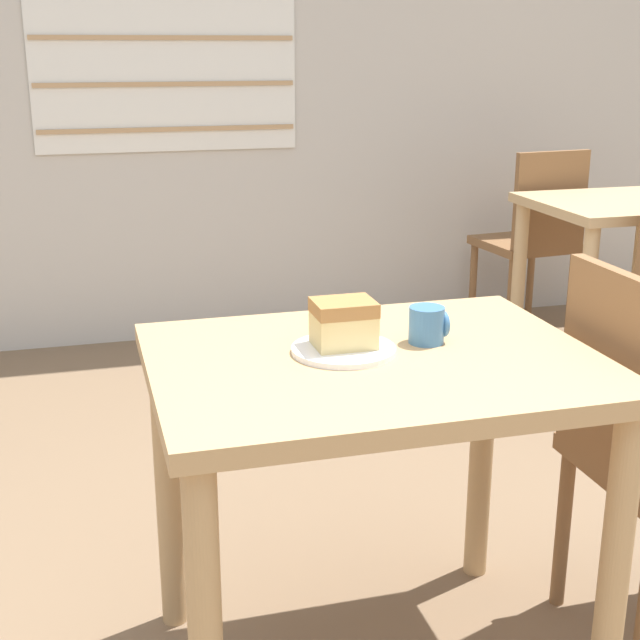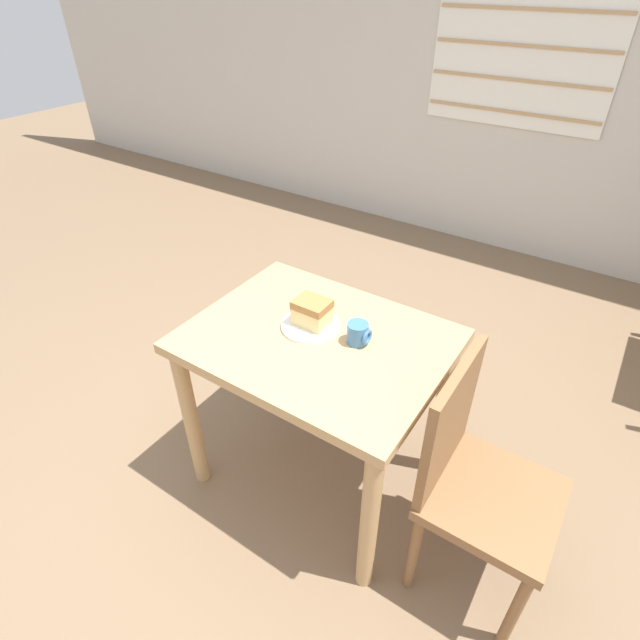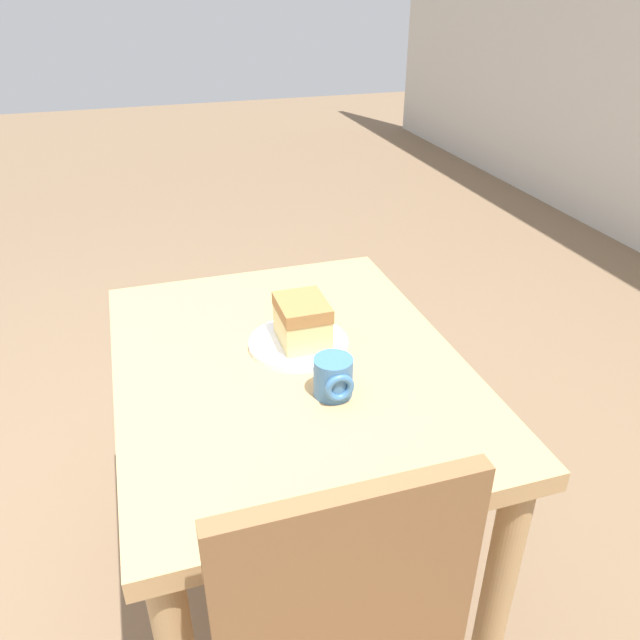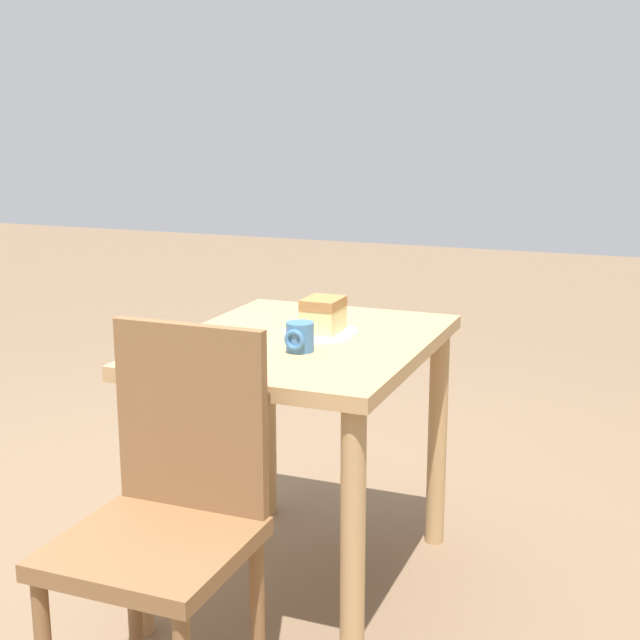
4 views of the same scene
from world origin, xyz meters
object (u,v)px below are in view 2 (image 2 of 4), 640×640
Objects in this scene: coffee_mug at (358,334)px; dining_table_near at (317,364)px; chair_near_window at (475,479)px; cake_slice at (312,312)px; plate at (310,325)px.

dining_table_near is at bearing -159.33° from coffee_mug.
chair_near_window is (0.64, -0.06, -0.13)m from dining_table_near.
cake_slice reaches higher than dining_table_near.
cake_slice is (-0.05, 0.04, 0.19)m from dining_table_near.
plate is at bearing -104.76° from cake_slice.
dining_table_near is 0.15m from plate.
dining_table_near is at bearing 84.99° from chair_near_window.
chair_near_window is at bearing -8.28° from cake_slice.
coffee_mug is at bearing 4.66° from plate.
dining_table_near is at bearing -33.71° from plate.
dining_table_near is 11.10× the size of coffee_mug.
cake_slice is at bearing 139.07° from dining_table_near.
coffee_mug is (0.19, 0.02, 0.03)m from plate.
cake_slice reaches higher than coffee_mug.
dining_table_near is 0.22m from coffee_mug.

